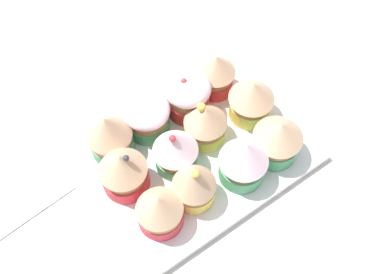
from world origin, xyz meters
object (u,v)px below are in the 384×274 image
cupcake_1 (188,95)px  cupcake_4 (252,99)px  cupcake_11 (160,210)px  baking_tray (192,150)px  cupcake_6 (175,149)px  napkin (11,187)px  cupcake_9 (244,160)px  cupcake_5 (205,122)px  cupcake_8 (277,139)px  cupcake_2 (147,116)px  cupcake_3 (109,135)px  cupcake_7 (123,171)px  cupcake_0 (216,73)px  cupcake_10 (194,184)px

cupcake_1 → cupcake_4: bearing=139.8°
cupcake_4 → cupcake_11: (19.09, 6.20, -0.41)cm
baking_tray → cupcake_6: size_ratio=3.84×
cupcake_11 → napkin: bearing=-48.2°
cupcake_9 → cupcake_1: bearing=-90.7°
cupcake_5 → cupcake_9: size_ratio=0.92×
cupcake_1 → cupcake_8: (-5.61, 12.58, 0.06)cm
cupcake_2 → napkin: 20.48cm
cupcake_9 → napkin: bearing=-32.0°
cupcake_4 → cupcake_9: bearing=44.9°
baking_tray → napkin: 24.81cm
cupcake_3 → cupcake_7: size_ratio=1.00×
cupcake_4 → cupcake_9: (6.94, 6.92, 0.36)cm
cupcake_2 → cupcake_9: cupcake_9 is taller
cupcake_8 → napkin: 35.99cm
baking_tray → cupcake_7: cupcake_7 is taller
cupcake_3 → napkin: (14.02, -3.28, -4.75)cm
cupcake_0 → cupcake_6: 13.86cm
cupcake_9 → cupcake_0: bearing=-112.6°
baking_tray → cupcake_7: 10.96cm
cupcake_7 → cupcake_10: 9.03cm
cupcake_10 → cupcake_11: size_ratio=1.17×
cupcake_5 → baking_tray: bearing=13.3°
napkin → cupcake_8: bearing=153.0°
baking_tray → cupcake_5: size_ratio=4.18×
cupcake_10 → baking_tray: bearing=-122.8°
cupcake_1 → cupcake_4: size_ratio=1.01×
cupcake_1 → cupcake_10: (7.10, 11.71, 0.21)cm
cupcake_1 → cupcake_4: 8.88cm
cupcake_1 → cupcake_8: bearing=114.0°
cupcake_1 → cupcake_11: size_ratio=1.08×
cupcake_5 → cupcake_9: 7.61cm
cupcake_2 → cupcake_9: bearing=115.3°
cupcake_0 → cupcake_4: bearing=101.3°
cupcake_7 → napkin: 16.28cm
cupcake_9 → cupcake_11: (12.15, -0.72, -0.77)cm
cupcake_7 → cupcake_3: bearing=-101.3°
cupcake_5 → cupcake_8: 9.73cm
cupcake_9 → cupcake_10: 7.02cm
cupcake_3 → cupcake_6: size_ratio=0.97×
cupcake_1 → cupcake_6: bearing=45.5°
cupcake_0 → cupcake_9: 14.63cm
cupcake_5 → cupcake_7: size_ratio=0.95×
baking_tray → cupcake_8: (-8.83, 6.89, 4.20)cm
cupcake_0 → napkin: cupcake_0 is taller
baking_tray → cupcake_8: cupcake_8 is taller
cupcake_10 → cupcake_1: bearing=-121.2°
cupcake_4 → cupcake_11: size_ratio=1.07×
cupcake_7 → cupcake_8: 20.31cm
cupcake_2 → cupcake_4: size_ratio=0.93×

